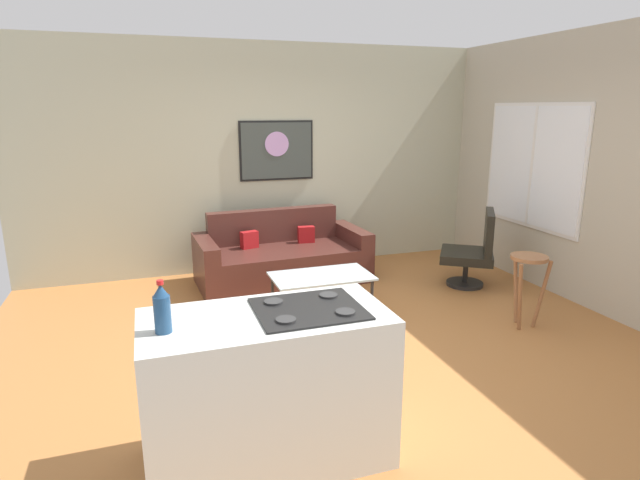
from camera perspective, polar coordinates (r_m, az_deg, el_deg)
name	(u,v)px	position (r m, az deg, el deg)	size (l,w,h in m)	color
ground	(352,340)	(4.80, 3.48, -10.91)	(6.40, 6.40, 0.04)	#AD6D37
back_wall	(282,158)	(6.68, -4.24, 8.92)	(6.40, 0.05, 2.80)	#B1B297
right_wall	(576,169)	(6.11, 26.21, 7.00)	(0.05, 6.40, 2.80)	#B5AE99
couch	(282,258)	(6.25, -4.22, -2.01)	(2.03, 1.01, 0.81)	#49241E
coffee_table	(321,278)	(5.17, 0.16, -4.22)	(0.99, 0.56, 0.41)	silver
armchair	(474,251)	(6.24, 16.52, -1.15)	(0.82, 0.82, 0.89)	black
bar_stool	(528,272)	(5.21, 21.81, -3.25)	(0.38, 0.38, 0.70)	#96603B
kitchen_counter	(268,388)	(3.13, -5.71, -15.85)	(1.38, 0.67, 0.93)	silver
soda_bottle	(162,309)	(2.77, -16.91, -7.25)	(0.09, 0.09, 0.28)	navy
wall_painting	(277,150)	(6.61, -4.76, 9.74)	(0.94, 0.03, 0.74)	black
window	(533,166)	(6.53, 22.25, 7.49)	(0.03, 1.57, 1.42)	silver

